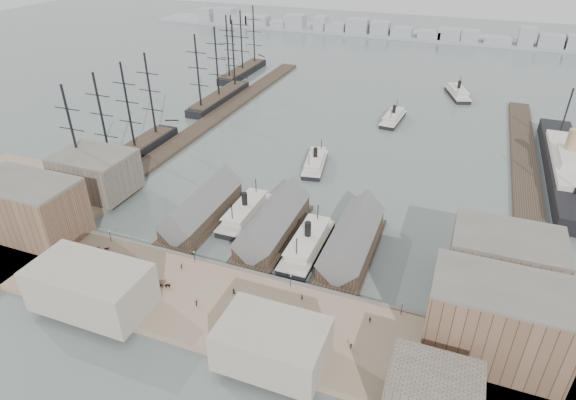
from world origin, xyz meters
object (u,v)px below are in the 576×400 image
at_px(ocean_steamer, 565,165).
at_px(tram, 460,353).
at_px(horse_cart_right, 283,337).
at_px(horse_cart_left, 105,249).
at_px(ferry_docked_west, 245,212).
at_px(horse_cart_center, 165,285).

relative_size(ocean_steamer, tram, 8.53).
relative_size(ocean_steamer, horse_cart_right, 19.76).
bearing_deg(horse_cart_right, tram, -93.82).
bearing_deg(horse_cart_left, ocean_steamer, -20.26).
height_order(ocean_steamer, tram, ocean_steamer).
distance_m(ferry_docked_west, horse_cart_center, 42.74).
bearing_deg(horse_cart_center, tram, -97.87).
xyz_separation_m(ocean_steamer, horse_cart_left, (-135.17, -110.05, -1.31)).
relative_size(horse_cart_center, horse_cart_right, 1.02).
xyz_separation_m(horse_cart_left, horse_cart_center, (26.34, -7.37, -0.00)).
bearing_deg(tram, horse_cart_center, 173.34).
bearing_deg(ocean_steamer, tram, -105.73).
distance_m(horse_cart_left, horse_cart_center, 27.35).
distance_m(ocean_steamer, horse_cart_right, 143.00).
bearing_deg(ferry_docked_west, ocean_steamer, 35.48).
height_order(tram, horse_cart_right, tram).
bearing_deg(horse_cart_right, horse_cart_center, 63.81).
height_order(ocean_steamer, horse_cart_left, ocean_steamer).
xyz_separation_m(ocean_steamer, horse_cart_center, (-108.83, -117.41, -1.31)).
bearing_deg(ocean_steamer, horse_cart_left, -140.85).
height_order(tram, horse_cart_left, tram).
xyz_separation_m(tram, horse_cart_right, (-39.69, -9.08, -1.17)).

